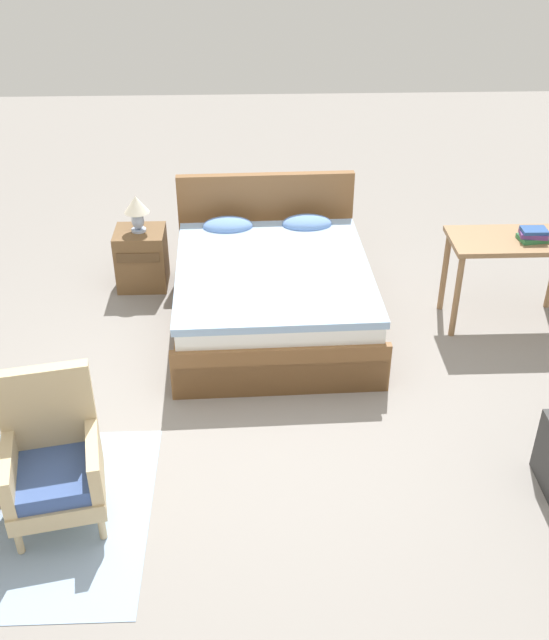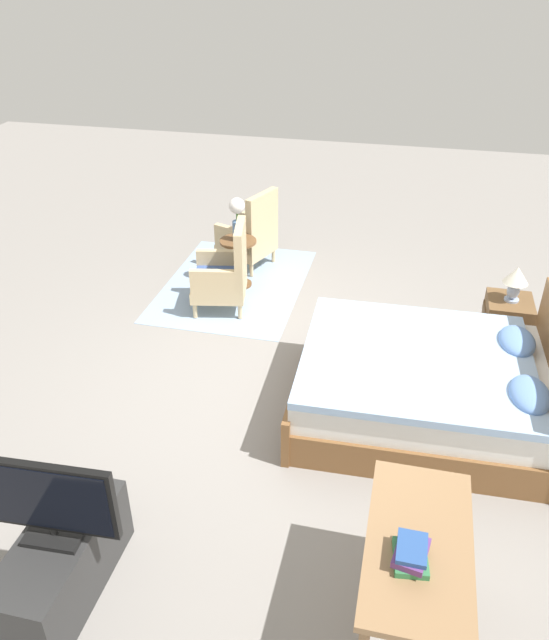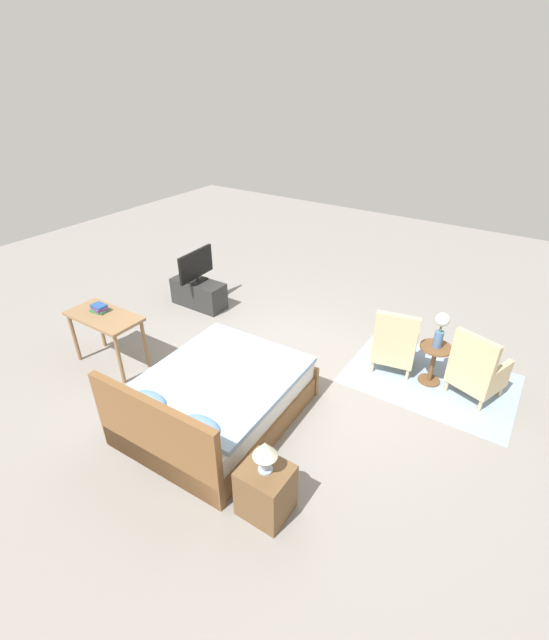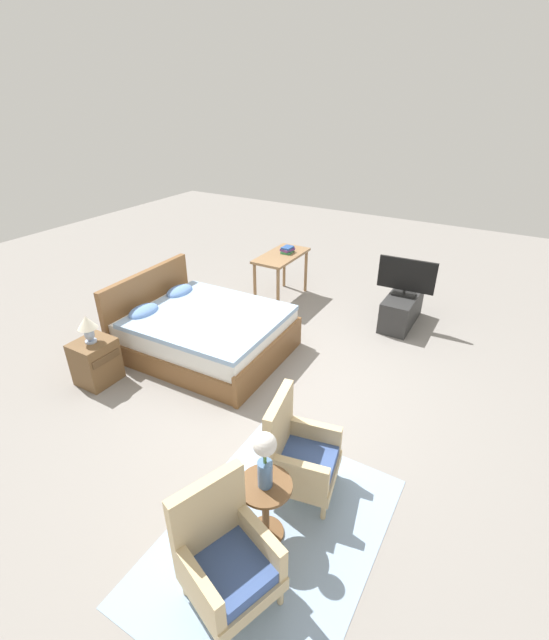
{
  "view_description": "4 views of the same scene",
  "coord_description": "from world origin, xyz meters",
  "px_view_note": "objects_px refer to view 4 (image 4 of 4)",
  "views": [
    {
      "loc": [
        -0.12,
        -4.27,
        3.39
      ],
      "look_at": [
        0.03,
        -0.04,
        0.72
      ],
      "focal_mm": 42.0,
      "sensor_mm": 36.0,
      "label": 1
    },
    {
      "loc": [
        4.16,
        0.8,
        3.27
      ],
      "look_at": [
        0.15,
        -0.14,
        0.8
      ],
      "focal_mm": 35.0,
      "sensor_mm": 36.0,
      "label": 2
    },
    {
      "loc": [
        -2.57,
        3.84,
        3.54
      ],
      "look_at": [
        0.03,
        -0.08,
        0.79
      ],
      "focal_mm": 24.0,
      "sensor_mm": 36.0,
      "label": 3
    },
    {
      "loc": [
        -3.63,
        -2.15,
        3.06
      ],
      "look_at": [
        0.32,
        0.17,
        0.6
      ],
      "focal_mm": 24.0,
      "sensor_mm": 36.0,
      "label": 4
    }
  ],
  "objects_px": {
    "vanity_desk": "(281,261)",
    "armchair_by_window_left": "(225,557)",
    "side_table": "(266,503)",
    "flower_vase": "(265,455)",
    "tv_flatscreen": "(406,277)",
    "tv_stand": "(401,309)",
    "book_stack": "(287,250)",
    "bed": "(203,331)",
    "nightstand": "(96,361)",
    "table_lamp": "(87,325)",
    "armchair_by_window_right": "(298,455)"
  },
  "relations": [
    {
      "from": "nightstand",
      "to": "tv_flatscreen",
      "type": "distance_m",
      "value": 4.24
    },
    {
      "from": "armchair_by_window_left",
      "to": "tv_stand",
      "type": "bearing_deg",
      "value": 1.05
    },
    {
      "from": "nightstand",
      "to": "book_stack",
      "type": "bearing_deg",
      "value": -13.61
    },
    {
      "from": "flower_vase",
      "to": "tv_stand",
      "type": "relative_size",
      "value": 0.5
    },
    {
      "from": "bed",
      "to": "flower_vase",
      "type": "xyz_separation_m",
      "value": [
        -1.86,
        -2.09,
        0.54
      ]
    },
    {
      "from": "armchair_by_window_right",
      "to": "vanity_desk",
      "type": "xyz_separation_m",
      "value": [
        3.28,
        2.02,
        0.27
      ]
    },
    {
      "from": "nightstand",
      "to": "bed",
      "type": "bearing_deg",
      "value": -30.07
    },
    {
      "from": "vanity_desk",
      "to": "tv_flatscreen",
      "type": "bearing_deg",
      "value": -85.34
    },
    {
      "from": "armchair_by_window_right",
      "to": "nightstand",
      "type": "distance_m",
      "value": 2.77
    },
    {
      "from": "tv_stand",
      "to": "vanity_desk",
      "type": "bearing_deg",
      "value": 94.6
    },
    {
      "from": "side_table",
      "to": "tv_flatscreen",
      "type": "distance_m",
      "value": 3.98
    },
    {
      "from": "book_stack",
      "to": "armchair_by_window_left",
      "type": "bearing_deg",
      "value": -155.82
    },
    {
      "from": "tv_stand",
      "to": "book_stack",
      "type": "bearing_deg",
      "value": 91.08
    },
    {
      "from": "bed",
      "to": "book_stack",
      "type": "distance_m",
      "value": 2.12
    },
    {
      "from": "nightstand",
      "to": "table_lamp",
      "type": "distance_m",
      "value": 0.48
    },
    {
      "from": "tv_stand",
      "to": "book_stack",
      "type": "xyz_separation_m",
      "value": [
        -0.04,
        1.9,
        0.59
      ]
    },
    {
      "from": "nightstand",
      "to": "flower_vase",
      "type": "bearing_deg",
      "value": -104.36
    },
    {
      "from": "vanity_desk",
      "to": "book_stack",
      "type": "relative_size",
      "value": 4.46
    },
    {
      "from": "bed",
      "to": "flower_vase",
      "type": "bearing_deg",
      "value": -131.62
    },
    {
      "from": "book_stack",
      "to": "tv_flatscreen",
      "type": "bearing_deg",
      "value": -88.85
    },
    {
      "from": "tv_stand",
      "to": "armchair_by_window_right",
      "type": "bearing_deg",
      "value": -178.68
    },
    {
      "from": "armchair_by_window_right",
      "to": "tv_stand",
      "type": "distance_m",
      "value": 3.44
    },
    {
      "from": "nightstand",
      "to": "vanity_desk",
      "type": "xyz_separation_m",
      "value": [
        3.09,
        -0.74,
        0.38
      ]
    },
    {
      "from": "side_table",
      "to": "tv_flatscreen",
      "type": "xyz_separation_m",
      "value": [
        3.95,
        0.08,
        0.4
      ]
    },
    {
      "from": "side_table",
      "to": "armchair_by_window_right",
      "type": "bearing_deg",
      "value": -0.04
    },
    {
      "from": "nightstand",
      "to": "table_lamp",
      "type": "height_order",
      "value": "table_lamp"
    },
    {
      "from": "armchair_by_window_left",
      "to": "book_stack",
      "type": "distance_m",
      "value": 4.87
    },
    {
      "from": "side_table",
      "to": "flower_vase",
      "type": "xyz_separation_m",
      "value": [
        0.0,
        -0.0,
        0.5
      ]
    },
    {
      "from": "armchair_by_window_left",
      "to": "table_lamp",
      "type": "bearing_deg",
      "value": 66.27
    },
    {
      "from": "tv_flatscreen",
      "to": "flower_vase",
      "type": "bearing_deg",
      "value": -178.85
    },
    {
      "from": "side_table",
      "to": "armchair_by_window_left",
      "type": "bearing_deg",
      "value": -179.68
    },
    {
      "from": "table_lamp",
      "to": "vanity_desk",
      "type": "xyz_separation_m",
      "value": [
        3.09,
        -0.74,
        -0.1
      ]
    },
    {
      "from": "book_stack",
      "to": "nightstand",
      "type": "bearing_deg",
      "value": 166.39
    },
    {
      "from": "table_lamp",
      "to": "tv_stand",
      "type": "bearing_deg",
      "value": -39.57
    },
    {
      "from": "bed",
      "to": "book_stack",
      "type": "bearing_deg",
      "value": -3.05
    },
    {
      "from": "table_lamp",
      "to": "flower_vase",
      "type": "bearing_deg",
      "value": -104.35
    },
    {
      "from": "armchair_by_window_right",
      "to": "vanity_desk",
      "type": "height_order",
      "value": "armchair_by_window_right"
    },
    {
      "from": "armchair_by_window_left",
      "to": "vanity_desk",
      "type": "distance_m",
      "value": 4.77
    },
    {
      "from": "nightstand",
      "to": "tv_stand",
      "type": "relative_size",
      "value": 0.56
    },
    {
      "from": "side_table",
      "to": "vanity_desk",
      "type": "xyz_separation_m",
      "value": [
        3.8,
        2.02,
        0.31
      ]
    },
    {
      "from": "armchair_by_window_left",
      "to": "book_stack",
      "type": "bearing_deg",
      "value": 24.18
    },
    {
      "from": "armchair_by_window_right",
      "to": "side_table",
      "type": "bearing_deg",
      "value": 179.96
    },
    {
      "from": "vanity_desk",
      "to": "book_stack",
      "type": "height_order",
      "value": "book_stack"
    },
    {
      "from": "vanity_desk",
      "to": "table_lamp",
      "type": "bearing_deg",
      "value": 166.58
    },
    {
      "from": "bed",
      "to": "tv_stand",
      "type": "relative_size",
      "value": 2.11
    },
    {
      "from": "vanity_desk",
      "to": "armchair_by_window_left",
      "type": "bearing_deg",
      "value": -154.78
    },
    {
      "from": "side_table",
      "to": "tv_stand",
      "type": "xyz_separation_m",
      "value": [
        3.95,
        0.08,
        -0.12
      ]
    },
    {
      "from": "armchair_by_window_left",
      "to": "tv_flatscreen",
      "type": "xyz_separation_m",
      "value": [
        4.46,
        0.08,
        0.36
      ]
    },
    {
      "from": "armchair_by_window_left",
      "to": "tv_flatscreen",
      "type": "distance_m",
      "value": 4.48
    },
    {
      "from": "flower_vase",
      "to": "table_lamp",
      "type": "bearing_deg",
      "value": 75.65
    }
  ]
}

